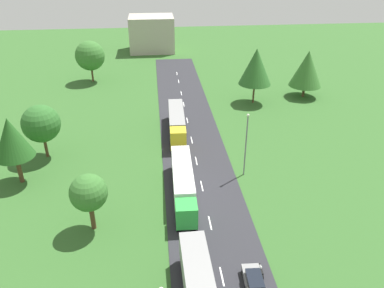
{
  "coord_description": "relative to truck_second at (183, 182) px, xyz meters",
  "views": [
    {
      "loc": [
        -5.59,
        -8.83,
        28.76
      ],
      "look_at": [
        -0.46,
        40.62,
        2.02
      ],
      "focal_mm": 35.17,
      "sensor_mm": 36.0,
      "label": 1
    }
  ],
  "objects": [
    {
      "name": "distant_building",
      "position": [
        -3.13,
        74.14,
        2.94
      ],
      "size": [
        12.85,
        10.73,
        9.98
      ],
      "primitive_type": "cube",
      "color": "#B2A899",
      "rests_on": "ground"
    },
    {
      "name": "tree_oak",
      "position": [
        28.1,
        32.56,
        3.98
      ],
      "size": [
        6.63,
        6.63,
        9.69
      ],
      "color": "#513823",
      "rests_on": "ground"
    },
    {
      "name": "lane_marking_centre",
      "position": [
        2.63,
        -9.43,
        -1.98
      ],
      "size": [
        0.16,
        122.28,
        0.01
      ],
      "color": "white",
      "rests_on": "road"
    },
    {
      "name": "tree_pine",
      "position": [
        -21.57,
        5.4,
        4.63
      ],
      "size": [
        5.01,
        5.01,
        9.48
      ],
      "color": "#513823",
      "rests_on": "ground"
    },
    {
      "name": "truck_second",
      "position": [
        0.0,
        0.0,
        0.0
      ],
      "size": [
        2.81,
        14.39,
        3.41
      ],
      "color": "green",
      "rests_on": "road"
    },
    {
      "name": "tree_birch",
      "position": [
        16.71,
        30.23,
        5.45
      ],
      "size": [
        6.4,
        6.4,
        11.03
      ],
      "color": "#513823",
      "rests_on": "ground"
    },
    {
      "name": "motorcycle_courier",
      "position": [
        6.43,
        -13.79,
        -1.5
      ],
      "size": [
        0.28,
        1.94,
        0.91
      ],
      "color": "black",
      "rests_on": "road"
    },
    {
      "name": "truck_third",
      "position": [
        0.4,
        17.76,
        0.08
      ],
      "size": [
        2.89,
        13.95,
        3.54
      ],
      "color": "yellow",
      "rests_on": "road"
    },
    {
      "name": "tree_ash",
      "position": [
        -10.66,
        -5.21,
        2.83
      ],
      "size": [
        4.16,
        4.16,
        7.0
      ],
      "color": "#513823",
      "rests_on": "ground"
    },
    {
      "name": "road",
      "position": [
        2.63,
        -6.09,
        -2.02
      ],
      "size": [
        10.0,
        140.0,
        0.06
      ],
      "primitive_type": "cube",
      "color": "#2B2B30",
      "rests_on": "ground"
    },
    {
      "name": "lamppost_second",
      "position": [
        8.83,
        4.05,
        3.07
      ],
      "size": [
        0.36,
        0.36,
        9.26
      ],
      "color": "slate",
      "rests_on": "ground"
    },
    {
      "name": "tree_elm",
      "position": [
        -19.72,
        12.11,
        3.44
      ],
      "size": [
        5.55,
        5.55,
        8.27
      ],
      "color": "#513823",
      "rests_on": "ground"
    },
    {
      "name": "car_second",
      "position": [
        5.36,
        -15.38,
        -1.22
      ],
      "size": [
        1.89,
        4.17,
        1.48
      ],
      "color": "gray",
      "rests_on": "road"
    },
    {
      "name": "tree_maple",
      "position": [
        -17.3,
        47.08,
        3.99
      ],
      "size": [
        6.63,
        6.63,
        9.36
      ],
      "color": "#513823",
      "rests_on": "ground"
    }
  ]
}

